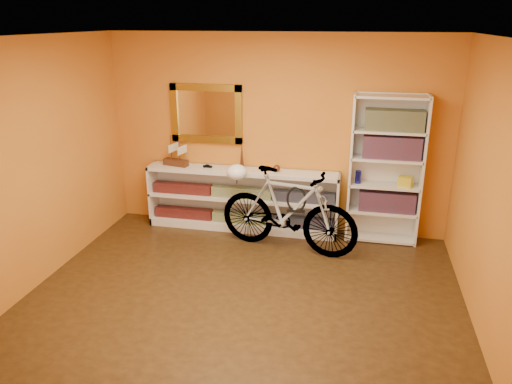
% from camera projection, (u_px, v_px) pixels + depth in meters
% --- Properties ---
extents(floor, '(4.50, 4.00, 0.01)m').
position_uv_depth(floor, '(242.00, 301.00, 5.09)').
color(floor, black).
rests_on(floor, ground).
extents(ceiling, '(4.50, 4.00, 0.01)m').
position_uv_depth(ceiling, '(239.00, 36.00, 4.23)').
color(ceiling, silver).
rests_on(ceiling, ground).
extents(back_wall, '(4.50, 0.01, 2.60)m').
position_uv_depth(back_wall, '(277.00, 135.00, 6.51)').
color(back_wall, '#C46D1D').
rests_on(back_wall, ground).
extents(left_wall, '(0.01, 4.00, 2.60)m').
position_uv_depth(left_wall, '(29.00, 167.00, 5.10)').
color(left_wall, '#C46D1D').
rests_on(left_wall, ground).
extents(right_wall, '(0.01, 4.00, 2.60)m').
position_uv_depth(right_wall, '(497.00, 198.00, 4.21)').
color(right_wall, '#C46D1D').
rests_on(right_wall, ground).
extents(gilt_mirror, '(0.98, 0.06, 0.78)m').
position_uv_depth(gilt_mirror, '(206.00, 114.00, 6.58)').
color(gilt_mirror, olive).
rests_on(gilt_mirror, back_wall).
extents(wall_socket, '(0.09, 0.02, 0.09)m').
position_uv_depth(wall_socket, '(341.00, 215.00, 6.66)').
color(wall_socket, silver).
rests_on(wall_socket, back_wall).
extents(console_unit, '(2.60, 0.35, 0.85)m').
position_uv_depth(console_unit, '(242.00, 200.00, 6.71)').
color(console_unit, silver).
rests_on(console_unit, floor).
extents(cd_row_lower, '(2.50, 0.13, 0.14)m').
position_uv_depth(cd_row_lower, '(242.00, 217.00, 6.78)').
color(cd_row_lower, black).
rests_on(cd_row_lower, console_unit).
extents(cd_row_upper, '(2.50, 0.13, 0.14)m').
position_uv_depth(cd_row_upper, '(242.00, 192.00, 6.65)').
color(cd_row_upper, navy).
rests_on(cd_row_upper, console_unit).
extents(model_ship, '(0.37, 0.21, 0.41)m').
position_uv_depth(model_ship, '(175.00, 151.00, 6.68)').
color(model_ship, '#3D2011').
rests_on(model_ship, console_unit).
extents(toy_car, '(0.00, 0.00, 0.00)m').
position_uv_depth(toy_car, '(208.00, 167.00, 6.66)').
color(toy_car, black).
rests_on(toy_car, console_unit).
extents(bronze_ornament, '(0.06, 0.06, 0.38)m').
position_uv_depth(bronze_ornament, '(242.00, 156.00, 6.51)').
color(bronze_ornament, '#5A301E').
rests_on(bronze_ornament, console_unit).
extents(decorative_orb, '(0.09, 0.09, 0.09)m').
position_uv_depth(decorative_orb, '(277.00, 168.00, 6.46)').
color(decorative_orb, '#5A301E').
rests_on(decorative_orb, console_unit).
extents(bookcase, '(0.90, 0.30, 1.90)m').
position_uv_depth(bookcase, '(386.00, 170.00, 6.19)').
color(bookcase, silver).
rests_on(bookcase, floor).
extents(book_row_a, '(0.70, 0.22, 0.26)m').
position_uv_depth(book_row_a, '(387.00, 201.00, 6.32)').
color(book_row_a, maroon).
rests_on(book_row_a, bookcase).
extents(book_row_b, '(0.70, 0.22, 0.28)m').
position_uv_depth(book_row_b, '(392.00, 147.00, 6.08)').
color(book_row_b, maroon).
rests_on(book_row_b, bookcase).
extents(book_row_c, '(0.70, 0.22, 0.25)m').
position_uv_depth(book_row_c, '(394.00, 120.00, 5.97)').
color(book_row_c, '#1B5860').
rests_on(book_row_c, bookcase).
extents(travel_mug, '(0.07, 0.07, 0.16)m').
position_uv_depth(travel_mug, '(358.00, 177.00, 6.27)').
color(travel_mug, '#161A99').
rests_on(travel_mug, bookcase).
extents(red_tin, '(0.18, 0.18, 0.19)m').
position_uv_depth(red_tin, '(373.00, 121.00, 6.06)').
color(red_tin, maroon).
rests_on(red_tin, bookcase).
extents(yellow_bag, '(0.20, 0.16, 0.13)m').
position_uv_depth(yellow_bag, '(405.00, 182.00, 6.15)').
color(yellow_bag, gold).
rests_on(yellow_bag, bookcase).
extents(bicycle, '(0.82, 1.86, 1.06)m').
position_uv_depth(bicycle, '(288.00, 210.00, 6.05)').
color(bicycle, silver).
rests_on(bicycle, floor).
extents(helmet, '(0.26, 0.25, 0.20)m').
position_uv_depth(helmet, '(237.00, 172.00, 6.17)').
color(helmet, white).
rests_on(helmet, bicycle).
extents(u_lock, '(0.24, 0.03, 0.24)m').
position_uv_depth(u_lock, '(296.00, 199.00, 5.96)').
color(u_lock, black).
rests_on(u_lock, bicycle).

